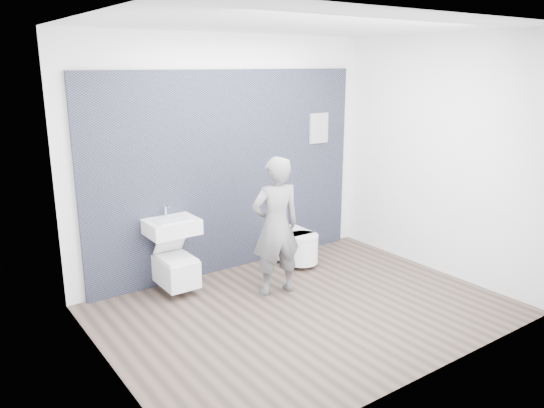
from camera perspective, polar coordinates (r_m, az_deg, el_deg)
ground at (r=5.60m, az=3.62°, el=-11.25°), size 4.00×4.00×0.00m
room_shell at (r=5.08m, az=3.94°, el=6.66°), size 4.00×4.00×4.00m
tile_wall at (r=6.70m, az=-4.33°, el=-6.72°), size 3.60×0.06×2.40m
washbasin at (r=5.87m, az=-10.72°, el=-2.37°), size 0.55×0.41×0.41m
toilet_square at (r=5.99m, az=-10.29°, el=-6.90°), size 0.36×0.52×0.63m
toilet_rounded at (r=6.71m, az=2.57°, el=-4.51°), size 0.40×0.68×0.36m
info_placard at (r=7.40m, az=4.77°, el=-4.62°), size 0.29×0.03×0.39m
visitor at (r=5.71m, az=0.41°, el=-2.42°), size 0.61×0.46×1.53m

